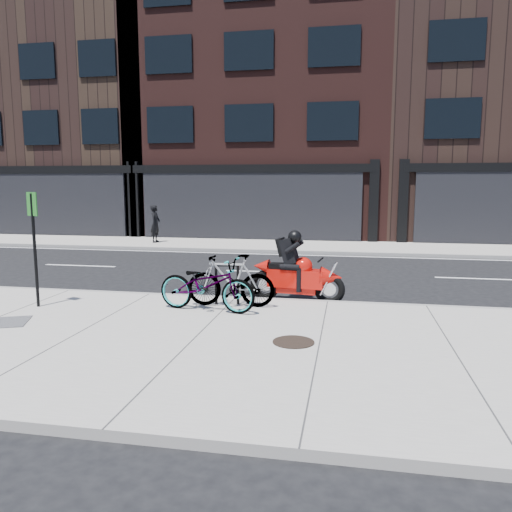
% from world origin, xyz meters
% --- Properties ---
extents(ground, '(120.00, 120.00, 0.00)m').
position_xyz_m(ground, '(0.00, 0.00, 0.00)').
color(ground, black).
rests_on(ground, ground).
extents(sidewalk_near, '(60.00, 6.00, 0.13)m').
position_xyz_m(sidewalk_near, '(0.00, -5.00, 0.07)').
color(sidewalk_near, gray).
rests_on(sidewalk_near, ground).
extents(sidewalk_far, '(60.00, 3.50, 0.13)m').
position_xyz_m(sidewalk_far, '(0.00, 7.75, 0.07)').
color(sidewalk_far, gray).
rests_on(sidewalk_far, ground).
extents(building_midwest, '(10.00, 10.00, 12.00)m').
position_xyz_m(building_midwest, '(-12.00, 14.50, 6.00)').
color(building_midwest, black).
rests_on(building_midwest, ground).
extents(building_center, '(12.00, 10.00, 14.50)m').
position_xyz_m(building_center, '(-2.00, 14.50, 7.25)').
color(building_center, black).
rests_on(building_center, ground).
extents(building_mideast, '(12.00, 10.00, 12.50)m').
position_xyz_m(building_mideast, '(10.00, 14.50, 6.25)').
color(building_mideast, black).
rests_on(building_mideast, ground).
extents(bike_rack, '(0.50, 0.14, 0.84)m').
position_xyz_m(bike_rack, '(-0.03, -2.60, 0.63)').
color(bike_rack, black).
rests_on(bike_rack, sidewalk_near).
extents(bicycle_front, '(2.08, 0.99, 1.05)m').
position_xyz_m(bicycle_front, '(-0.29, -3.20, 0.66)').
color(bicycle_front, gray).
rests_on(bicycle_front, sidewalk_near).
extents(bicycle_rear, '(1.80, 0.58, 1.07)m').
position_xyz_m(bicycle_rear, '(0.09, -2.78, 0.67)').
color(bicycle_rear, gray).
rests_on(bicycle_rear, sidewalk_near).
extents(motorcycle, '(2.14, 0.68, 1.60)m').
position_xyz_m(motorcycle, '(1.39, -1.61, 0.65)').
color(motorcycle, black).
rests_on(motorcycle, ground).
extents(pedestrian, '(0.39, 0.58, 1.58)m').
position_xyz_m(pedestrian, '(-5.64, 7.48, 0.92)').
color(pedestrian, black).
rests_on(pedestrian, sidewalk_far).
extents(manhole_cover, '(0.73, 0.73, 0.02)m').
position_xyz_m(manhole_cover, '(1.60, -4.85, 0.14)').
color(manhole_cover, black).
rests_on(manhole_cover, sidewalk_near).
extents(utility_grate, '(0.98, 0.98, 0.02)m').
position_xyz_m(utility_grate, '(-3.61, -4.69, 0.14)').
color(utility_grate, '#4C4C4E').
rests_on(utility_grate, sidewalk_near).
extents(sign_post, '(0.30, 0.14, 2.30)m').
position_xyz_m(sign_post, '(-3.75, -3.50, 1.51)').
color(sign_post, black).
rests_on(sign_post, sidewalk_near).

